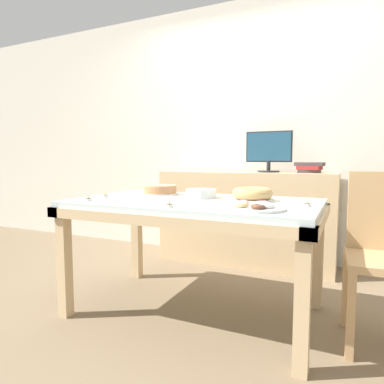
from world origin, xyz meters
The scene contains 14 objects.
ground_plane centered at (0.00, 0.00, 0.00)m, with size 12.00×12.00×0.00m, color #7A664C.
wall_back centered at (0.00, 1.49, 1.30)m, with size 8.00×0.10×2.60m, color silver.
dining_table centered at (0.00, 0.00, 0.66)m, with size 1.58×0.94×0.75m.
sideboard centered at (0.00, 1.19, 0.45)m, with size 1.66×0.44×0.89m.
computer_monitor centered at (0.21, 1.19, 1.08)m, with size 0.42×0.20×0.38m.
book_stack centered at (0.58, 1.19, 0.94)m, with size 0.26×0.20×0.09m.
cake_chocolate_round centered at (-0.37, 0.20, 0.78)m, with size 0.27×0.27×0.07m.
cake_golden_bundt centered at (0.35, 0.12, 0.79)m, with size 0.27×0.27×0.08m.
pastry_platter centered at (0.45, -0.26, 0.76)m, with size 0.33×0.33×0.04m.
plate_stack centered at (-0.01, 0.13, 0.78)m, with size 0.21×0.21×0.06m.
tealight_near_cakes centered at (0.70, -0.03, 0.76)m, with size 0.04×0.04×0.04m.
tealight_near_front centered at (0.02, -0.37, 0.76)m, with size 0.04×0.04×0.04m.
tealight_right_edge centered at (-0.63, -0.12, 0.76)m, with size 0.04×0.04×0.04m.
tealight_centre centered at (-0.58, -0.33, 0.76)m, with size 0.04×0.04×0.04m.
Camera 1 is at (0.90, -2.00, 1.01)m, focal length 32.00 mm.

